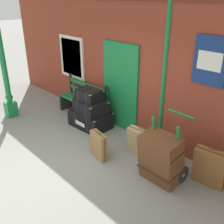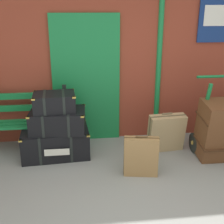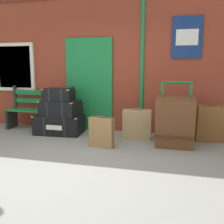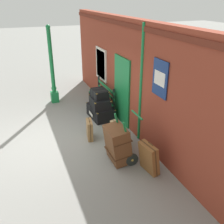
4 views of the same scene
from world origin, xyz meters
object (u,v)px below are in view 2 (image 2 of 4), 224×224
(suitcase_brown, at_px, (166,133))
(steamer_trunk_top, at_px, (54,102))
(large_brown_trunk, at_px, (223,130))
(suitcase_cream, at_px, (141,156))
(platform_bench, at_px, (17,123))
(steamer_trunk_middle, at_px, (58,120))
(steamer_trunk_base, at_px, (56,142))
(porters_trolley, at_px, (216,137))

(suitcase_brown, bearing_deg, steamer_trunk_top, 178.81)
(steamer_trunk_top, height_order, large_brown_trunk, steamer_trunk_top)
(suitcase_cream, bearing_deg, platform_bench, 150.77)
(steamer_trunk_middle, distance_m, large_brown_trunk, 2.46)
(large_brown_trunk, height_order, suitcase_cream, large_brown_trunk)
(platform_bench, height_order, steamer_trunk_middle, platform_bench)
(steamer_trunk_middle, xyz_separation_m, suitcase_brown, (1.68, -0.03, -0.27))
(steamer_trunk_base, relative_size, steamer_trunk_middle, 1.25)
(suitcase_cream, bearing_deg, suitcase_brown, 50.72)
(steamer_trunk_middle, xyz_separation_m, large_brown_trunk, (2.42, -0.38, -0.12))
(steamer_trunk_top, relative_size, suitcase_cream, 1.08)
(steamer_trunk_top, relative_size, suitcase_brown, 1.00)
(steamer_trunk_middle, distance_m, porters_trolley, 2.45)
(steamer_trunk_middle, bearing_deg, suitcase_brown, -1.17)
(porters_trolley, xyz_separation_m, suitcase_brown, (-0.75, 0.16, 0.04))
(platform_bench, height_order, steamer_trunk_base, platform_bench)
(steamer_trunk_top, xyz_separation_m, large_brown_trunk, (2.46, -0.38, -0.41))
(steamer_trunk_base, relative_size, porters_trolley, 0.89)
(steamer_trunk_middle, distance_m, steamer_trunk_top, 0.29)
(steamer_trunk_base, bearing_deg, porters_trolley, -5.41)
(steamer_trunk_base, xyz_separation_m, large_brown_trunk, (2.48, -0.41, 0.25))
(suitcase_cream, bearing_deg, porters_trolley, 21.26)
(platform_bench, relative_size, porters_trolley, 1.35)
(steamer_trunk_base, height_order, large_brown_trunk, large_brown_trunk)
(steamer_trunk_top, bearing_deg, large_brown_trunk, -8.71)
(steamer_trunk_top, distance_m, porters_trolley, 2.54)
(steamer_trunk_middle, bearing_deg, steamer_trunk_base, 147.18)
(platform_bench, relative_size, large_brown_trunk, 1.72)
(platform_bench, distance_m, suitcase_cream, 2.06)
(steamer_trunk_base, xyz_separation_m, steamer_trunk_middle, (0.06, -0.04, 0.37))
(platform_bench, distance_m, steamer_trunk_base, 0.70)
(large_brown_trunk, bearing_deg, platform_bench, 167.61)
(platform_bench, xyz_separation_m, porters_trolley, (3.09, -0.50, -0.18))
(steamer_trunk_middle, bearing_deg, platform_bench, 155.45)
(porters_trolley, height_order, suitcase_cream, porters_trolley)
(steamer_trunk_middle, relative_size, large_brown_trunk, 0.90)
(large_brown_trunk, height_order, suitcase_brown, large_brown_trunk)
(steamer_trunk_base, bearing_deg, steamer_trunk_top, -57.01)
(steamer_trunk_middle, xyz_separation_m, porters_trolley, (2.42, -0.20, -0.31))
(platform_bench, bearing_deg, steamer_trunk_middle, -24.55)
(porters_trolley, relative_size, suitcase_cream, 2.00)
(steamer_trunk_base, xyz_separation_m, steamer_trunk_top, (0.02, -0.04, 0.66))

